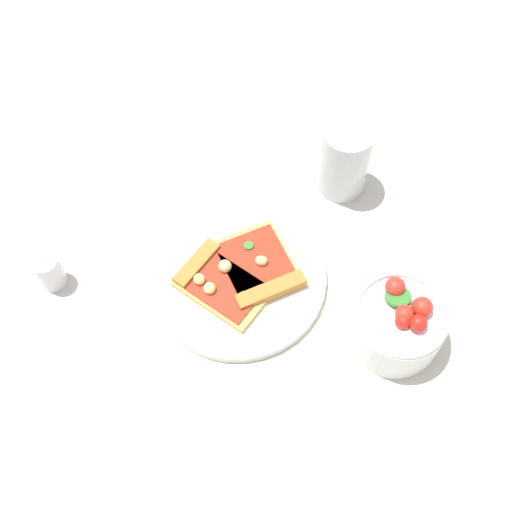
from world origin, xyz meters
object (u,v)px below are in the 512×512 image
(pizza_slice_near, at_px, (260,270))
(pepper_shaker, at_px, (48,269))
(plate, at_px, (237,277))
(pizza_slice_far, at_px, (219,280))
(soda_glass, at_px, (344,160))
(salad_bowl, at_px, (397,323))

(pizza_slice_near, distance_m, pepper_shaker, 0.27)
(plate, xyz_separation_m, pizza_slice_near, (-0.02, -0.03, 0.01))
(pizza_slice_near, height_order, pizza_slice_far, pizza_slice_far)
(pizza_slice_far, bearing_deg, plate, -100.73)
(plate, distance_m, soda_glass, 0.22)
(salad_bowl, relative_size, pepper_shaker, 1.74)
(pizza_slice_far, distance_m, salad_bowl, 0.23)
(plate, relative_size, salad_bowl, 2.03)
(salad_bowl, xyz_separation_m, soda_glass, (0.22, -0.11, 0.02))
(soda_glass, bearing_deg, pepper_shaker, 72.95)
(pizza_slice_far, xyz_separation_m, pepper_shaker, (0.15, 0.16, 0.01))
(pizza_slice_far, height_order, pepper_shaker, pepper_shaker)
(pizza_slice_near, xyz_separation_m, salad_bowl, (-0.17, -0.08, 0.02))
(salad_bowl, bearing_deg, pepper_shaker, 40.60)
(plate, height_order, pizza_slice_far, pizza_slice_far)
(pizza_slice_near, distance_m, pizza_slice_far, 0.06)
(pepper_shaker, bearing_deg, soda_glass, -107.05)
(pizza_slice_far, distance_m, pepper_shaker, 0.22)
(plate, height_order, pizza_slice_near, pizza_slice_near)
(salad_bowl, bearing_deg, pizza_slice_near, 24.20)
(pizza_slice_far, bearing_deg, salad_bowl, -146.58)
(pizza_slice_near, distance_m, soda_glass, 0.20)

